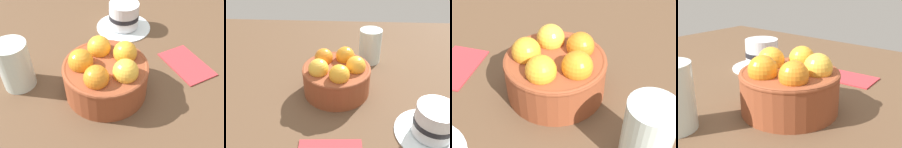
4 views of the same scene
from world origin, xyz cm
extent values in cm
cube|color=brown|center=(0.00, 0.00, -2.02)|extent=(140.85, 102.21, 4.03)
cylinder|color=brown|center=(0.00, 0.00, 3.51)|extent=(16.72, 16.72, 7.02)
torus|color=brown|center=(0.00, 0.00, 6.62)|extent=(16.92, 16.92, 1.00)
sphere|color=gold|center=(0.91, -4.60, 7.92)|extent=(4.78, 4.78, 4.78)
sphere|color=orange|center=(4.66, -0.55, 7.92)|extent=(4.80, 4.80, 4.80)
sphere|color=orange|center=(1.97, 4.26, 7.92)|extent=(4.88, 4.88, 4.88)
sphere|color=orange|center=(-3.44, 3.19, 7.92)|extent=(4.68, 4.68, 4.68)
sphere|color=yellow|center=(-4.10, -2.29, 7.92)|extent=(4.84, 4.84, 4.84)
cylinder|color=white|center=(20.21, -13.75, 0.30)|extent=(14.78, 14.78, 0.60)
cylinder|color=white|center=(20.21, -13.75, 3.93)|extent=(7.95, 7.95, 6.67)
cylinder|color=black|center=(20.21, -13.75, 3.63)|extent=(8.11, 8.11, 1.20)
cube|color=#B23338|center=(0.18, -20.39, 0.30)|extent=(12.78, 8.52, 0.60)
camera|label=1|loc=(-35.01, 14.05, 39.95)|focal=41.77mm
camera|label=2|loc=(2.96, -46.83, 35.99)|focal=36.21mm
camera|label=3|loc=(36.20, 13.68, 36.00)|focal=48.04mm
camera|label=4|loc=(-29.02, 35.09, 22.56)|focal=46.56mm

